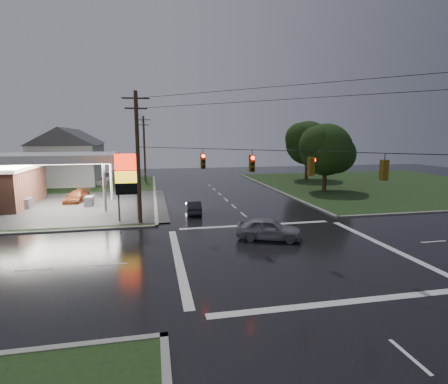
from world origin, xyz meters
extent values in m
plane|color=black|center=(0.00, 0.00, 0.00)|extent=(120.00, 120.00, 0.00)
cube|color=black|center=(-26.00, 26.00, 0.04)|extent=(36.00, 36.00, 0.08)
cube|color=black|center=(26.00, 26.00, 0.04)|extent=(36.00, 36.00, 0.08)
cube|color=#2D2D2D|center=(-20.00, 18.00, 0.09)|extent=(26.00, 18.00, 0.02)
cylinder|color=silver|center=(-13.00, 15.00, 2.50)|extent=(0.30, 0.30, 5.00)
cylinder|color=silver|center=(-23.00, 21.00, 2.50)|extent=(0.30, 0.30, 5.00)
cylinder|color=silver|center=(-13.00, 21.00, 2.50)|extent=(0.30, 0.30, 5.00)
cube|color=silver|center=(-18.00, 18.00, 5.20)|extent=(12.00, 8.00, 0.80)
cube|color=white|center=(-18.00, 18.00, 4.78)|extent=(11.40, 7.40, 0.04)
cube|color=#59595E|center=(-21.00, 18.00, 0.55)|extent=(0.80, 1.60, 1.10)
cube|color=#59595E|center=(-15.00, 18.00, 0.55)|extent=(0.80, 1.60, 1.10)
cylinder|color=#59595E|center=(-11.30, 10.50, 3.00)|extent=(0.16, 0.16, 6.00)
cylinder|color=#59595E|center=(-9.70, 10.50, 3.00)|extent=(0.16, 0.16, 6.00)
cube|color=red|center=(-10.50, 10.50, 5.20)|extent=(2.00, 0.35, 1.40)
cube|color=yellow|center=(-10.50, 10.50, 3.90)|extent=(2.00, 0.35, 1.00)
cube|color=black|center=(-10.50, 10.50, 2.90)|extent=(2.00, 0.35, 1.00)
cylinder|color=#382619|center=(-9.50, 9.50, 5.50)|extent=(0.32, 0.32, 11.00)
cube|color=#382619|center=(-9.50, 9.50, 10.40)|extent=(2.20, 0.12, 0.12)
cube|color=#382619|center=(-9.50, 9.50, 9.60)|extent=(1.80, 0.12, 0.12)
cylinder|color=#382619|center=(-9.50, 38.00, 5.25)|extent=(0.32, 0.32, 10.50)
cube|color=#382619|center=(-9.50, 38.00, 9.90)|extent=(2.20, 0.12, 0.12)
cube|color=#382619|center=(-9.50, 38.00, 9.10)|extent=(1.80, 0.12, 0.12)
cube|color=#59470C|center=(-4.75, 4.75, 5.60)|extent=(0.34, 0.34, 1.10)
cylinder|color=#FF0C07|center=(-4.75, 4.55, 5.98)|extent=(0.22, 0.08, 0.22)
cube|color=#59470C|center=(-1.90, 1.90, 5.60)|extent=(0.34, 0.34, 1.10)
cylinder|color=#FF0C07|center=(-1.90, 1.70, 5.98)|extent=(0.22, 0.08, 0.22)
cube|color=#59470C|center=(0.95, -0.95, 5.60)|extent=(0.34, 0.34, 1.10)
cylinder|color=#FF0C07|center=(1.15, -0.95, 5.98)|extent=(0.08, 0.22, 0.22)
cube|color=#59470C|center=(3.80, -3.80, 5.60)|extent=(0.34, 0.34, 1.10)
cylinder|color=#FF0C07|center=(3.80, -3.60, 5.98)|extent=(0.22, 0.08, 0.22)
cube|color=silver|center=(-21.00, 36.00, 3.00)|extent=(9.00, 8.00, 6.00)
cube|color=gray|center=(-15.70, 36.00, 0.40)|extent=(1.60, 4.80, 0.80)
cube|color=silver|center=(-22.00, 48.00, 3.00)|extent=(9.00, 8.00, 6.00)
cube|color=gray|center=(-16.70, 48.00, 0.40)|extent=(1.60, 4.80, 0.80)
cylinder|color=black|center=(14.00, 22.00, 2.52)|extent=(0.56, 0.56, 5.04)
sphere|color=black|center=(14.00, 22.00, 5.58)|extent=(6.80, 6.80, 6.80)
sphere|color=black|center=(15.70, 22.30, 4.95)|extent=(5.10, 5.10, 5.10)
sphere|color=black|center=(12.64, 21.60, 6.30)|extent=(4.76, 4.76, 4.76)
cylinder|color=black|center=(17.00, 34.00, 2.80)|extent=(0.56, 0.56, 5.60)
sphere|color=black|center=(17.00, 34.00, 6.20)|extent=(7.20, 7.20, 7.20)
sphere|color=black|center=(18.80, 34.30, 5.50)|extent=(5.40, 5.40, 5.40)
sphere|color=black|center=(15.56, 33.60, 7.00)|extent=(5.04, 5.04, 5.04)
imported|color=black|center=(-4.58, 12.37, 0.63)|extent=(1.58, 3.91, 1.26)
imported|color=gray|center=(-0.28, 2.90, 0.79)|extent=(5.00, 3.44, 1.58)
imported|color=#612A16|center=(-16.76, 20.76, 0.65)|extent=(2.59, 4.74, 1.30)
camera|label=1|loc=(-8.38, -20.32, 7.44)|focal=28.00mm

